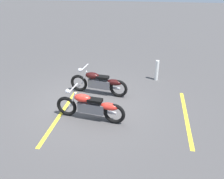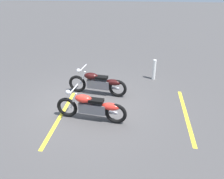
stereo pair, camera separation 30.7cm
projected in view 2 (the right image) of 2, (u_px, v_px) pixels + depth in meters
name	position (u px, v px, depth m)	size (l,w,h in m)	color
ground_plane	(88.00, 105.00, 7.95)	(60.00, 60.00, 0.00)	#474444
motorcycle_bright_foreground	(93.00, 107.00, 6.97)	(2.22, 0.62, 1.04)	black
motorcycle_dark_foreground	(99.00, 83.00, 8.45)	(2.22, 0.65, 1.04)	black
bollard_post	(154.00, 70.00, 9.67)	(0.14, 0.14, 0.86)	white
parking_stripe_near	(60.00, 116.00, 7.33)	(3.20, 0.12, 0.01)	yellow
parking_stripe_mid	(186.00, 115.00, 7.42)	(3.20, 0.12, 0.01)	yellow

